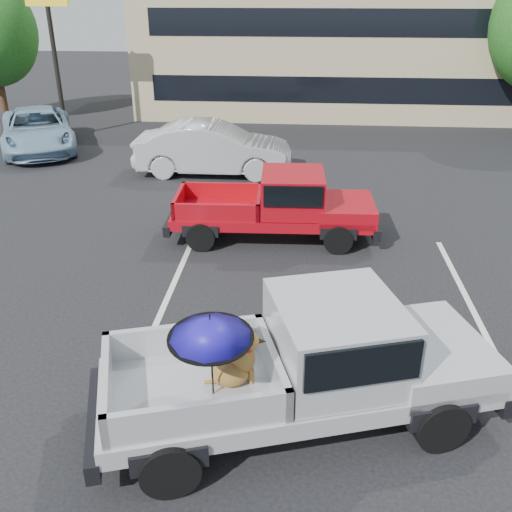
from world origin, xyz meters
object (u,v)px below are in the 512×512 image
Objects in this scene: silver_pickup at (319,357)px; silver_sedan at (213,149)px; motel_sign at (49,13)px; tree_back at (431,10)px; blue_suv at (37,130)px; red_pickup at (286,203)px.

silver_sedan is at bearing 88.76° from silver_pickup.
motel_sign reaches higher than silver_pickup.
motel_sign is 19.09m from silver_pickup.
tree_back is at bearing 32.01° from motel_sign.
blue_suv is (-16.23, -12.01, -3.67)m from tree_back.
silver_pickup is (9.92, -15.91, -3.60)m from motel_sign.
tree_back is 1.32× the size of blue_suv.
motel_sign is 0.84× the size of tree_back.
tree_back is 1.18× the size of silver_pickup.
blue_suv is at bearing -143.51° from tree_back.
silver_sedan is 7.38m from blue_suv.
silver_pickup reaches higher than red_pickup.
tree_back reaches higher than silver_sedan.
blue_suv is at bearing -96.52° from motel_sign.
red_pickup is (-6.74, -19.49, -3.50)m from tree_back.
tree_back reaches higher than red_pickup.
silver_sedan is at bearing -33.19° from motel_sign.
tree_back is at bearing 69.17° from red_pickup.
red_pickup is (-0.65, 6.43, -0.14)m from silver_pickup.
silver_sedan is (-9.26, -14.41, -3.58)m from tree_back.
silver_pickup is 11.94m from silver_sedan.
tree_back is (16.00, 10.00, -0.24)m from motel_sign.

